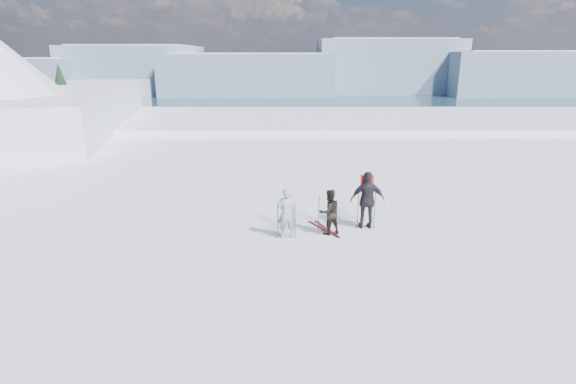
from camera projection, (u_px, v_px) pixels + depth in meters
name	position (u px, v px, depth m)	size (l,w,h in m)	color
lake_basin	(311.00, 192.00, 41.94)	(820.00, 820.00, 71.62)	white
far_mountain_range	(319.00, 70.00, 448.82)	(770.00, 110.00, 53.00)	slate
near_ridge	(18.00, 162.00, 40.42)	(31.37, 35.68, 25.62)	white
skier_grey	(286.00, 213.00, 14.23)	(0.61, 0.40, 1.66)	#91979E
skier_dark	(329.00, 212.00, 14.55)	(0.73, 0.57, 1.51)	black
skier_pack	(367.00, 200.00, 15.01)	(1.15, 0.48, 1.97)	black
backpack	(368.00, 162.00, 14.89)	(0.42, 0.24, 0.55)	red
ski_poles	(328.00, 216.00, 14.59)	(3.24, 0.92, 1.36)	black
skis_loose	(325.00, 229.00, 15.13)	(0.99, 1.59, 0.03)	black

